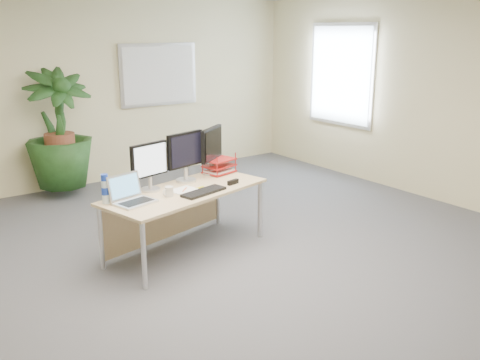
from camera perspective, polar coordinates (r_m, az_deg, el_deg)
floor at (r=5.00m, az=1.15°, el=-10.81°), size 8.00×8.00×0.00m
back_wall at (r=8.07m, az=-16.37°, el=8.91°), size 7.00×0.04×2.70m
right_wall at (r=7.20m, az=24.26°, el=7.38°), size 0.04×8.00×2.70m
whiteboard at (r=8.50m, az=-8.65°, el=11.05°), size 1.30×0.04×0.95m
window at (r=8.53m, az=10.72°, el=10.97°), size 0.04×1.30×1.55m
desk at (r=5.53m, az=-6.49°, el=-2.27°), size 1.86×1.12×0.67m
floor_plant at (r=7.62m, az=-18.65°, el=3.76°), size 0.91×0.91×1.50m
monitor_left at (r=5.39m, az=-9.65°, el=1.74°), size 0.43×0.20×0.49m
monitor_right at (r=5.66m, az=-5.84°, el=2.82°), size 0.47×0.22×0.53m
monitor_dark at (r=5.94m, az=-3.03°, el=3.49°), size 0.42×0.30×0.53m
laptop at (r=5.11m, az=-11.53°, el=-1.67°), size 0.42×0.39×0.26m
keyboard at (r=5.31m, az=-3.89°, el=-1.27°), size 0.52×0.27×0.03m
coffee_mug at (r=5.24m, az=-7.60°, el=-1.22°), size 0.12×0.09×0.10m
spiral_notebook at (r=5.41m, az=-6.05°, el=-1.08°), size 0.29×0.24×0.01m
orange_pen at (r=5.40m, az=-5.93°, el=-1.00°), size 0.11×0.10×0.01m
yellow_highlighter at (r=5.47m, az=-4.34°, el=-0.81°), size 0.11×0.04×0.01m
water_bottle at (r=5.12m, az=-14.18°, el=-0.99°), size 0.07×0.07×0.28m
letter_tray at (r=6.02m, az=-2.24°, el=1.41°), size 0.38×0.32×0.16m
stapler at (r=5.59m, az=-0.75°, el=-0.22°), size 0.15×0.07×0.05m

